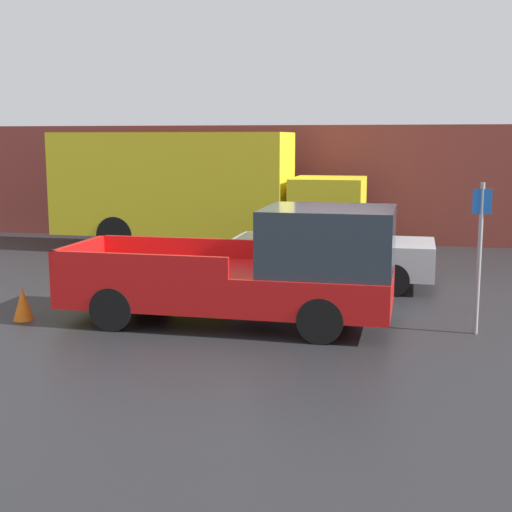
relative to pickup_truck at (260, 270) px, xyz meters
The scene contains 8 objects.
ground_plane 1.37m from the pickup_truck, 29.74° to the left, with size 60.00×60.00×0.00m, color #232326.
building_wall 10.21m from the pickup_truck, 85.16° to the left, with size 28.00×0.15×3.59m.
pickup_truck is the anchor object (origin of this frame).
car 3.74m from the pickup_truck, 76.58° to the left, with size 4.36×1.91×1.74m.
delivery_truck 8.51m from the pickup_truck, 114.97° to the left, with size 8.71×2.42×3.35m.
parking_sign 3.64m from the pickup_truck, ahead, with size 0.30×0.07×2.49m.
newspaper_box 9.87m from the pickup_truck, 96.04° to the left, with size 0.45×0.40×1.05m.
traffic_cone 4.26m from the pickup_truck, behind, with size 0.36×0.36×0.59m.
Camera 1 is at (1.69, -12.23, 3.18)m, focal length 50.00 mm.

